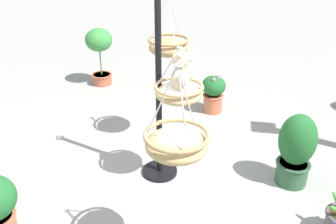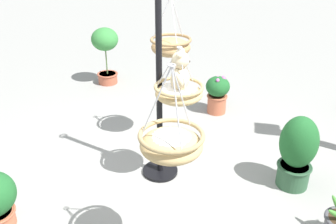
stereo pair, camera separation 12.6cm
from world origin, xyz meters
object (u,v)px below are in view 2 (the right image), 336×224
object	(u,v)px
potted_plant_bushy_green	(105,49)
potted_plant_trailing_ivy	(217,93)
potted_plant_small_succulent	(297,151)
hanging_basket_with_teddy	(179,92)
teddy_bear	(181,75)
hanging_basket_left_high	(171,46)
hanging_basket_right_low	(171,143)
display_pole_central	(160,119)

from	to	relation	value
potted_plant_bushy_green	potted_plant_trailing_ivy	bearing A→B (deg)	69.44
potted_plant_small_succulent	potted_plant_trailing_ivy	size ratio (longest dim) A/B	1.43
hanging_basket_with_teddy	teddy_bear	bearing A→B (deg)	90.00
hanging_basket_left_high	hanging_basket_right_low	world-z (taller)	hanging_basket_left_high
hanging_basket_left_high	potted_plant_trailing_ivy	bearing A→B (deg)	151.64
display_pole_central	hanging_basket_with_teddy	bearing A→B (deg)	59.04
hanging_basket_left_high	display_pole_central	bearing A→B (deg)	1.34
hanging_basket_right_low	potted_plant_small_succulent	bearing A→B (deg)	139.36
teddy_bear	hanging_basket_right_low	distance (m)	1.19
hanging_basket_with_teddy	potted_plant_small_succulent	xyz separation A→B (m)	(-0.23, 1.36, -0.72)
display_pole_central	hanging_basket_right_low	xyz separation A→B (m)	(1.33, 0.40, 0.54)
hanging_basket_left_high	potted_plant_trailing_ivy	xyz separation A→B (m)	(-1.05, 0.57, -1.07)
display_pole_central	teddy_bear	bearing A→B (deg)	61.21
teddy_bear	potted_plant_trailing_ivy	world-z (taller)	teddy_bear
hanging_basket_with_teddy	potted_plant_bushy_green	bearing A→B (deg)	-145.86
hanging_basket_with_teddy	teddy_bear	size ratio (longest dim) A/B	1.29
display_pole_central	potted_plant_bushy_green	size ratio (longest dim) A/B	2.25
hanging_basket_left_high	potted_plant_small_succulent	xyz separation A→B (m)	(0.68, 1.62, -0.94)
display_pole_central	potted_plant_trailing_ivy	distance (m)	1.93
potted_plant_trailing_ivy	hanging_basket_with_teddy	bearing A→B (deg)	-8.67
display_pole_central	teddy_bear	world-z (taller)	display_pole_central
display_pole_central	potted_plant_small_succulent	distance (m)	1.63
hanging_basket_right_low	potted_plant_small_succulent	world-z (taller)	hanging_basket_right_low
display_pole_central	potted_plant_small_succulent	xyz separation A→B (m)	(-0.08, 1.61, -0.28)
hanging_basket_with_teddy	potted_plant_trailing_ivy	xyz separation A→B (m)	(-1.96, 0.30, -0.85)
display_pole_central	hanging_basket_right_low	bearing A→B (deg)	16.75
potted_plant_small_succulent	potted_plant_trailing_ivy	bearing A→B (deg)	-148.52
display_pole_central	hanging_basket_with_teddy	size ratio (longest dim) A/B	3.99
potted_plant_bushy_green	hanging_basket_with_teddy	bearing A→B (deg)	34.14
display_pole_central	potted_plant_trailing_ivy	size ratio (longest dim) A/B	3.82
potted_plant_bushy_green	potted_plant_small_succulent	bearing A→B (deg)	51.83
hanging_basket_right_low	potted_plant_bushy_green	bearing A→B (deg)	-152.80
potted_plant_bushy_green	hanging_basket_left_high	bearing A→B (deg)	40.84
hanging_basket_right_low	potted_plant_small_succulent	xyz separation A→B (m)	(-1.41, 1.21, -0.82)
display_pole_central	hanging_basket_left_high	xyz separation A→B (m)	(-0.76, -0.02, 0.66)
display_pole_central	teddy_bear	distance (m)	0.71
hanging_basket_with_teddy	potted_plant_trailing_ivy	size ratio (longest dim) A/B	0.96
hanging_basket_right_low	teddy_bear	bearing A→B (deg)	-173.88
hanging_basket_with_teddy	teddy_bear	world-z (taller)	hanging_basket_with_teddy
hanging_basket_left_high	hanging_basket_right_low	xyz separation A→B (m)	(2.08, 0.42, -0.12)
display_pole_central	potted_plant_trailing_ivy	bearing A→B (deg)	163.11
hanging_basket_with_teddy	hanging_basket_right_low	bearing A→B (deg)	7.22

